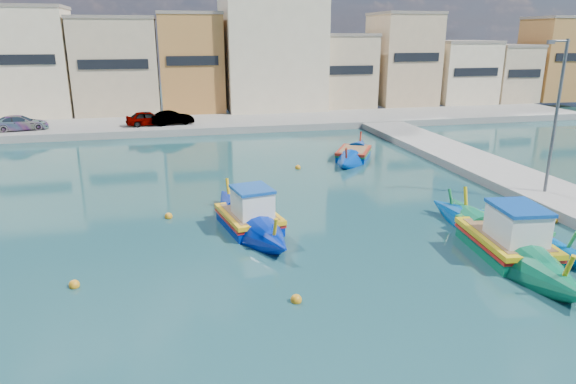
{
  "coord_description": "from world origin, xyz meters",
  "views": [
    {
      "loc": [
        -0.98,
        -15.49,
        8.18
      ],
      "look_at": [
        4.0,
        6.0,
        1.4
      ],
      "focal_mm": 32.0,
      "sensor_mm": 36.0,
      "label": 1
    }
  ],
  "objects_px": {
    "luzzu_cyan_mid": "(354,155)",
    "church_block": "(271,32)",
    "luzzu_turquoise_cabin": "(506,244)",
    "luzzu_blue_cabin": "(249,220)",
    "quay_street_lamp": "(555,117)",
    "luzzu_blue_south": "(502,233)"
  },
  "relations": [
    {
      "from": "luzzu_cyan_mid",
      "to": "quay_street_lamp",
      "type": "bearing_deg",
      "value": -60.51
    },
    {
      "from": "quay_street_lamp",
      "to": "luzzu_blue_cabin",
      "type": "xyz_separation_m",
      "value": [
        -15.29,
        -0.43,
        -3.97
      ]
    },
    {
      "from": "luzzu_cyan_mid",
      "to": "luzzu_blue_south",
      "type": "bearing_deg",
      "value": -85.94
    },
    {
      "from": "luzzu_turquoise_cabin",
      "to": "church_block",
      "type": "bearing_deg",
      "value": 92.08
    },
    {
      "from": "luzzu_cyan_mid",
      "to": "church_block",
      "type": "bearing_deg",
      "value": 92.98
    },
    {
      "from": "church_block",
      "to": "quay_street_lamp",
      "type": "height_order",
      "value": "church_block"
    },
    {
      "from": "quay_street_lamp",
      "to": "luzzu_cyan_mid",
      "type": "relative_size",
      "value": 1.0
    },
    {
      "from": "luzzu_cyan_mid",
      "to": "luzzu_blue_south",
      "type": "relative_size",
      "value": 0.94
    },
    {
      "from": "church_block",
      "to": "quay_street_lamp",
      "type": "xyz_separation_m",
      "value": [
        7.44,
        -34.0,
        -4.07
      ]
    },
    {
      "from": "quay_street_lamp",
      "to": "luzzu_blue_cabin",
      "type": "distance_m",
      "value": 15.8
    },
    {
      "from": "luzzu_blue_cabin",
      "to": "luzzu_blue_south",
      "type": "xyz_separation_m",
      "value": [
        10.11,
        -3.6,
        -0.12
      ]
    },
    {
      "from": "luzzu_turquoise_cabin",
      "to": "luzzu_cyan_mid",
      "type": "height_order",
      "value": "luzzu_turquoise_cabin"
    },
    {
      "from": "luzzu_blue_cabin",
      "to": "luzzu_cyan_mid",
      "type": "relative_size",
      "value": 1.09
    },
    {
      "from": "luzzu_turquoise_cabin",
      "to": "luzzu_blue_south",
      "type": "bearing_deg",
      "value": 59.84
    },
    {
      "from": "quay_street_lamp",
      "to": "luzzu_blue_south",
      "type": "distance_m",
      "value": 7.73
    },
    {
      "from": "quay_street_lamp",
      "to": "luzzu_turquoise_cabin",
      "type": "height_order",
      "value": "quay_street_lamp"
    },
    {
      "from": "quay_street_lamp",
      "to": "luzzu_blue_south",
      "type": "bearing_deg",
      "value": -142.09
    },
    {
      "from": "quay_street_lamp",
      "to": "luzzu_turquoise_cabin",
      "type": "distance_m",
      "value": 9.03
    },
    {
      "from": "quay_street_lamp",
      "to": "luzzu_cyan_mid",
      "type": "xyz_separation_m",
      "value": [
        -6.25,
        11.05,
        -4.08
      ]
    },
    {
      "from": "quay_street_lamp",
      "to": "luzzu_turquoise_cabin",
      "type": "xyz_separation_m",
      "value": [
        -6.01,
        -5.46,
        -3.94
      ]
    },
    {
      "from": "church_block",
      "to": "luzzu_blue_south",
      "type": "bearing_deg",
      "value": -86.6
    },
    {
      "from": "luzzu_blue_cabin",
      "to": "luzzu_cyan_mid",
      "type": "height_order",
      "value": "luzzu_blue_cabin"
    }
  ]
}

